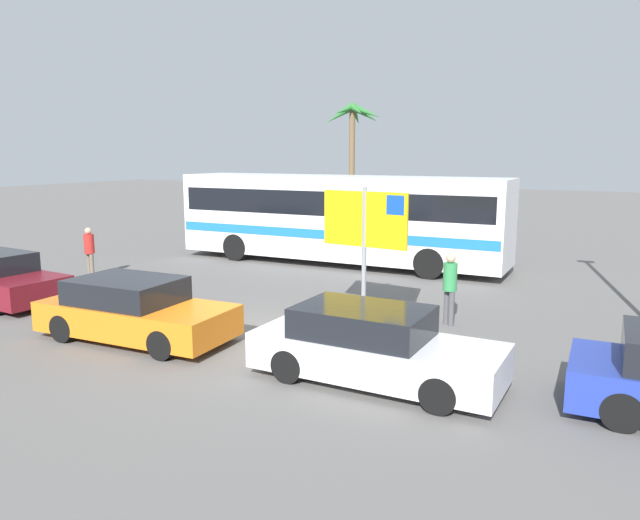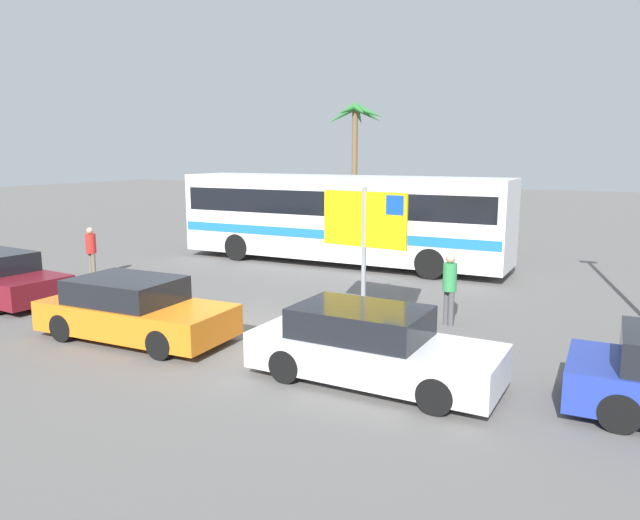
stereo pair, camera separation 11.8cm
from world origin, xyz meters
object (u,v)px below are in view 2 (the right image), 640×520
car_orange (134,310)px  bus_front_coach (340,215)px  pedestrian_near_sign (450,283)px  ferry_sign (366,225)px  pedestrian_by_bus (91,248)px  car_white (370,347)px

car_orange → bus_front_coach: bearing=87.6°
car_orange → pedestrian_near_sign: 7.10m
bus_front_coach → ferry_sign: ferry_sign is taller
pedestrian_near_sign → pedestrian_by_bus: size_ratio=1.05×
ferry_sign → bus_front_coach: bearing=126.9°
car_white → pedestrian_by_bus: pedestrian_by_bus is taller
bus_front_coach → pedestrian_near_sign: 8.28m
pedestrian_by_bus → bus_front_coach: bearing=-33.0°
car_orange → pedestrian_near_sign: bearing=33.8°
bus_front_coach → car_white: bearing=-61.8°
car_white → car_orange: bearing=-178.1°
car_white → bus_front_coach: bearing=119.5°
bus_front_coach → car_white: (5.39, -10.07, -1.15)m
pedestrian_near_sign → pedestrian_by_bus: 11.78m
bus_front_coach → pedestrian_by_bus: 8.50m
bus_front_coach → pedestrian_by_bus: bearing=-136.3°
car_white → car_orange: (-5.49, -0.05, 0.00)m
car_white → pedestrian_by_bus: (-11.51, 4.22, 0.32)m
ferry_sign → pedestrian_near_sign: (1.86, 0.61, -1.32)m
ferry_sign → car_white: ferry_sign is taller
car_orange → pedestrian_near_sign: size_ratio=2.54×
car_white → pedestrian_by_bus: 12.26m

